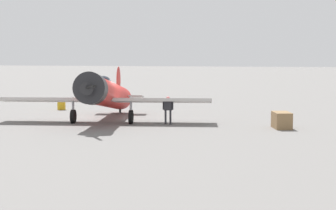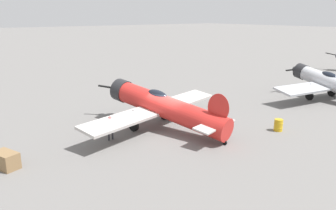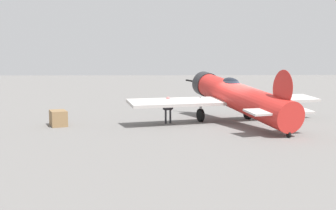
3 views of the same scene
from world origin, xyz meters
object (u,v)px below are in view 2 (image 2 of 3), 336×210
at_px(ground_crew_mechanic, 110,126).
at_px(fuel_drum, 278,125).
at_px(airplane_foreground, 162,106).
at_px(airplane_mid_apron, 332,84).
at_px(equipment_crate, 6,160).

xyz_separation_m(ground_crew_mechanic, fuel_drum, (10.01, -5.56, -0.55)).
bearing_deg(airplane_foreground, airplane_mid_apron, -114.48).
bearing_deg(airplane_mid_apron, airplane_foreground, 88.51).
relative_size(ground_crew_mechanic, fuel_drum, 1.91).
height_order(airplane_foreground, ground_crew_mechanic, airplane_foreground).
bearing_deg(airplane_mid_apron, fuel_drum, 109.80).
bearing_deg(airplane_foreground, equipment_crate, 76.37).
xyz_separation_m(airplane_foreground, equipment_crate, (-10.28, -0.03, -1.18)).
relative_size(airplane_mid_apron, fuel_drum, 14.37).
bearing_deg(ground_crew_mechanic, equipment_crate, 85.16).
relative_size(airplane_mid_apron, ground_crew_mechanic, 7.52).
bearing_deg(ground_crew_mechanic, fuel_drum, -126.22).
xyz_separation_m(ground_crew_mechanic, equipment_crate, (-6.31, -0.26, -0.52)).
xyz_separation_m(airplane_foreground, airplane_mid_apron, (17.17, -3.25, -0.02)).
relative_size(airplane_foreground, airplane_mid_apron, 1.05).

